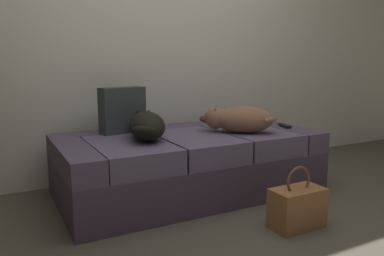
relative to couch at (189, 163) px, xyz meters
name	(u,v)px	position (x,y,z in m)	size (l,w,h in m)	color
ground_plane	(272,246)	(0.00, -0.98, -0.22)	(10.00, 10.00, 0.00)	#4F4A3C
back_wall	(154,11)	(0.00, 0.64, 1.18)	(6.40, 0.10, 2.80)	silver
couch	(189,163)	(0.00, 0.00, 0.00)	(1.89, 0.95, 0.45)	#48384A
dog_dark	(146,125)	(-0.35, -0.04, 0.33)	(0.33, 0.56, 0.19)	black
dog_tan	(239,119)	(0.35, -0.14, 0.33)	(0.53, 0.47, 0.20)	#8B6046
tv_remote	(285,126)	(0.82, -0.12, 0.24)	(0.04, 0.15, 0.02)	black
throw_pillow	(122,110)	(-0.42, 0.28, 0.40)	(0.34, 0.12, 0.34)	#353C3C
handbag	(297,207)	(0.28, -0.86, -0.10)	(0.32, 0.18, 0.38)	#945E36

